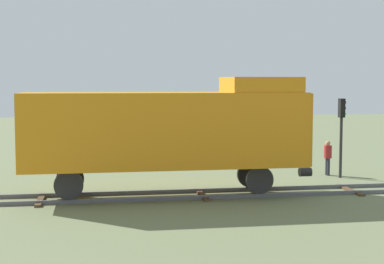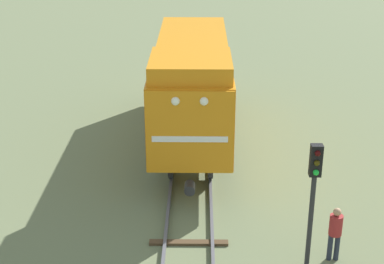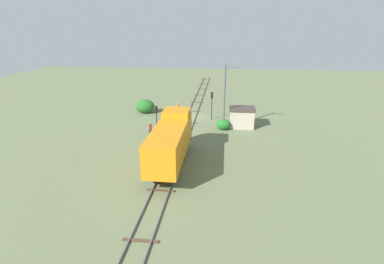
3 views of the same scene
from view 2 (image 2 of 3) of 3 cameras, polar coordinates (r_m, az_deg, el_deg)
The scene contains 3 objects.
locomotive at distance 23.89m, azimuth 0.00°, elevation 5.02°, with size 2.90×11.60×4.60m.
traffic_signal_mid at distance 16.21m, azimuth 11.74°, elevation -4.93°, with size 0.32×0.34×3.79m.
worker_by_signal at distance 17.46m, azimuth 13.72°, elevation -9.21°, with size 0.38×0.38×1.70m.
Camera 2 is at (0.30, -5.67, 10.06)m, focal length 55.00 mm.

